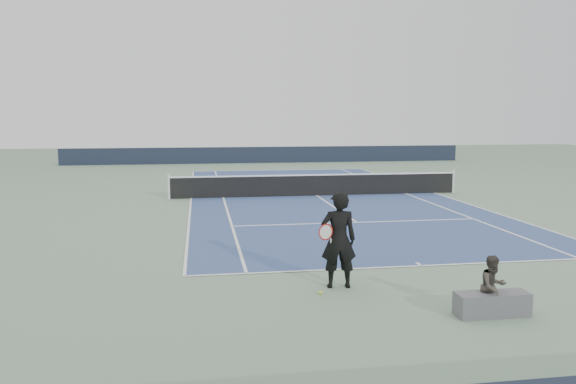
{
  "coord_description": "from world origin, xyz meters",
  "views": [
    {
      "loc": [
        -5.11,
        -24.05,
        3.5
      ],
      "look_at": [
        -2.33,
        -6.57,
        1.1
      ],
      "focal_mm": 35.0,
      "sensor_mm": 36.0,
      "label": 1
    }
  ],
  "objects": [
    {
      "name": "spectator_bench",
      "position": [
        -0.05,
        -15.19,
        0.38
      ],
      "size": [
        1.36,
        0.71,
        1.12
      ],
      "color": "#58575C",
      "rests_on": "ground"
    },
    {
      "name": "tennis_net",
      "position": [
        0.0,
        0.0,
        0.5
      ],
      "size": [
        12.9,
        0.1,
        1.07
      ],
      "color": "silver",
      "rests_on": "ground"
    },
    {
      "name": "tennis_player",
      "position": [
        -2.33,
        -13.15,
        1.0
      ],
      "size": [
        0.85,
        0.6,
        2.0
      ],
      "color": "black",
      "rests_on": "ground"
    },
    {
      "name": "ground",
      "position": [
        0.0,
        0.0,
        0.0
      ],
      "size": [
        80.0,
        80.0,
        0.0
      ],
      "primitive_type": "plane",
      "color": "slate"
    },
    {
      "name": "tennis_ball",
      "position": [
        -2.79,
        -13.55,
        0.04
      ],
      "size": [
        0.07,
        0.07,
        0.07
      ],
      "primitive_type": "sphere",
      "color": "#CED82C",
      "rests_on": "ground"
    },
    {
      "name": "windscreen_far",
      "position": [
        0.0,
        17.88,
        0.6
      ],
      "size": [
        30.0,
        0.25,
        1.2
      ],
      "primitive_type": "cube",
      "color": "black",
      "rests_on": "ground"
    },
    {
      "name": "court_surface",
      "position": [
        0.0,
        0.0,
        0.01
      ],
      "size": [
        10.97,
        23.77,
        0.01
      ],
      "primitive_type": "cube",
      "color": "#344B7C",
      "rests_on": "ground"
    }
  ]
}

